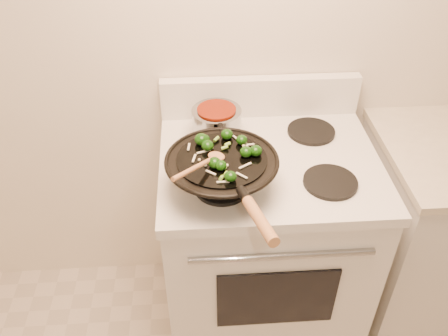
{
  "coord_description": "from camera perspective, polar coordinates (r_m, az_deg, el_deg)",
  "views": [
    {
      "loc": [
        -0.52,
        -0.15,
        1.94
      ],
      "look_at": [
        -0.45,
        1.0,
        1.02
      ],
      "focal_mm": 38.0,
      "sensor_mm": 36.0,
      "label": 1
    }
  ],
  "objects": [
    {
      "name": "saucepan",
      "position": [
        1.75,
        -0.89,
        5.58
      ],
      "size": [
        0.18,
        0.29,
        0.11
      ],
      "color": "gray",
      "rests_on": "stove"
    },
    {
      "name": "wok",
      "position": [
        1.5,
        -0.21,
        -0.43
      ],
      "size": [
        0.36,
        0.59,
        0.17
      ],
      "color": "black",
      "rests_on": "stove"
    },
    {
      "name": "wooden_spoon",
      "position": [
        1.41,
        -2.31,
        0.68
      ],
      "size": [
        0.17,
        0.23,
        0.08
      ],
      "color": "#A36940",
      "rests_on": "wok"
    },
    {
      "name": "stirfry",
      "position": [
        1.49,
        -0.01,
        2.23
      ],
      "size": [
        0.24,
        0.26,
        0.04
      ],
      "color": "#0E3408",
      "rests_on": "wok"
    },
    {
      "name": "stove",
      "position": [
        1.99,
        4.73,
        -9.14
      ],
      "size": [
        0.78,
        0.67,
        1.08
      ],
      "color": "white",
      "rests_on": "ground"
    }
  ]
}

